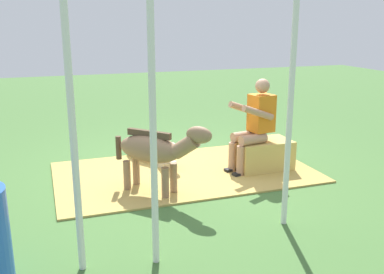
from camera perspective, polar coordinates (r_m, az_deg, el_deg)
The scene contains 10 objects.
ground_plane at distance 6.32m, azimuth -1.73°, elevation -4.34°, with size 24.00×24.00×0.00m, color #426B33.
hay_patch at distance 6.20m, azimuth -0.92°, elevation -4.60°, with size 3.56×2.05×0.02m, color tan.
hay_bale at distance 6.36m, azimuth 9.19°, elevation -2.32°, with size 0.79×0.50×0.44m, color tan.
person_seated at distance 6.15m, azimuth 8.14°, elevation 1.94°, with size 0.70×0.49×1.32m.
pony_standing at distance 5.34m, azimuth -4.76°, elevation -1.72°, with size 1.04×1.08×0.93m.
pony_lying at distance 6.75m, azimuth -5.67°, elevation -1.43°, with size 0.68×1.35×0.42m.
soda_bottle at distance 6.82m, azimuth 11.43°, elevation -1.92°, with size 0.07×0.07×0.29m.
tent_pole_left at distance 4.46m, azimuth 12.67°, elevation 3.70°, with size 0.06×0.06×2.49m, color silver.
tent_pole_right at distance 3.62m, azimuth -15.27°, elevation 0.94°, with size 0.06×0.06×2.49m, color silver.
tent_pole_mid at distance 3.62m, azimuth -5.10°, elevation 1.42°, with size 0.06×0.06×2.49m, color silver.
Camera 1 is at (1.77, 5.69, 2.09)m, focal length 40.97 mm.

